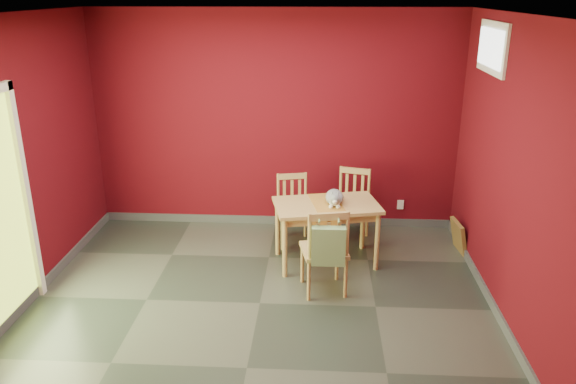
# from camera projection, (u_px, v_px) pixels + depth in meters

# --- Properties ---
(ground) EXTENTS (4.50, 4.50, 0.00)m
(ground) POSITION_uv_depth(u_px,v_px,m) (260.00, 303.00, 5.48)
(ground) COLOR #2D342D
(ground) RESTS_ON ground
(room_shell) EXTENTS (4.50, 4.50, 4.50)m
(room_shell) POSITION_uv_depth(u_px,v_px,m) (260.00, 299.00, 5.46)
(room_shell) COLOR #4B070F
(room_shell) RESTS_ON ground
(window) EXTENTS (0.05, 0.90, 0.50)m
(window) POSITION_uv_depth(u_px,v_px,m) (492.00, 48.00, 5.50)
(window) COLOR white
(window) RESTS_ON room_shell
(outlet_plate) EXTENTS (0.08, 0.02, 0.12)m
(outlet_plate) POSITION_uv_depth(u_px,v_px,m) (400.00, 205.00, 7.16)
(outlet_plate) COLOR silver
(outlet_plate) RESTS_ON room_shell
(dining_table) EXTENTS (1.23, 0.88, 0.70)m
(dining_table) POSITION_uv_depth(u_px,v_px,m) (327.00, 211.00, 6.11)
(dining_table) COLOR tan
(dining_table) RESTS_ON ground
(table_runner) EXTENTS (0.43, 0.68, 0.32)m
(table_runner) POSITION_uv_depth(u_px,v_px,m) (327.00, 211.00, 6.00)
(table_runner) COLOR #A46F2A
(table_runner) RESTS_ON dining_table
(chair_far_left) EXTENTS (0.46, 0.46, 0.83)m
(chair_far_left) POSITION_uv_depth(u_px,v_px,m) (294.00, 209.00, 6.68)
(chair_far_left) COLOR tan
(chair_far_left) RESTS_ON ground
(chair_far_right) EXTENTS (0.50, 0.50, 0.87)m
(chair_far_right) POSITION_uv_depth(u_px,v_px,m) (352.00, 205.00, 6.76)
(chair_far_right) COLOR tan
(chair_far_right) RESTS_ON ground
(chair_near) EXTENTS (0.51, 0.51, 0.92)m
(chair_near) POSITION_uv_depth(u_px,v_px,m) (325.00, 249.00, 5.54)
(chair_near) COLOR tan
(chair_near) RESTS_ON ground
(tote_bag) EXTENTS (0.32, 0.19, 0.45)m
(tote_bag) POSITION_uv_depth(u_px,v_px,m) (328.00, 246.00, 5.28)
(tote_bag) COLOR #678957
(tote_bag) RESTS_ON chair_near
(cat) EXTENTS (0.26, 0.42, 0.20)m
(cat) POSITION_uv_depth(u_px,v_px,m) (334.00, 195.00, 6.06)
(cat) COLOR slate
(cat) RESTS_ON table_runner
(picture_frame) EXTENTS (0.16, 0.38, 0.37)m
(picture_frame) POSITION_uv_depth(u_px,v_px,m) (459.00, 236.00, 6.52)
(picture_frame) COLOR brown
(picture_frame) RESTS_ON ground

